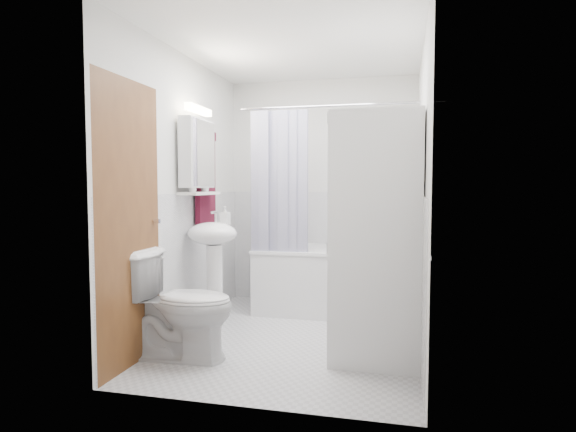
% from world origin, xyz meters
% --- Properties ---
extents(floor, '(2.60, 2.60, 0.00)m').
position_xyz_m(floor, '(0.00, 0.00, 0.00)').
color(floor, silver).
rests_on(floor, ground).
extents(room_walls, '(2.60, 2.60, 2.60)m').
position_xyz_m(room_walls, '(0.00, 0.00, 1.49)').
color(room_walls, silver).
rests_on(room_walls, ground).
extents(wainscot, '(1.98, 2.58, 2.58)m').
position_xyz_m(wainscot, '(0.00, 0.29, 0.60)').
color(wainscot, white).
rests_on(wainscot, ground).
extents(door, '(0.05, 2.00, 2.00)m').
position_xyz_m(door, '(-0.95, -0.55, 1.00)').
color(door, brown).
rests_on(door, ground).
extents(bathtub, '(1.68, 0.80, 0.64)m').
position_xyz_m(bathtub, '(0.27, 0.92, 0.35)').
color(bathtub, silver).
rests_on(bathtub, ground).
extents(tub_spout, '(0.04, 0.12, 0.04)m').
position_xyz_m(tub_spout, '(0.47, 1.25, 0.96)').
color(tub_spout, silver).
rests_on(tub_spout, room_walls).
extents(curtain_rod, '(1.86, 0.02, 0.02)m').
position_xyz_m(curtain_rod, '(0.27, 0.58, 2.00)').
color(curtain_rod, silver).
rests_on(curtain_rod, room_walls).
extents(shower_curtain, '(0.55, 0.02, 1.45)m').
position_xyz_m(shower_curtain, '(-0.29, 0.58, 1.25)').
color(shower_curtain, '#161344').
rests_on(shower_curtain, curtain_rod).
extents(sink, '(0.44, 0.37, 1.04)m').
position_xyz_m(sink, '(-0.75, 0.06, 0.70)').
color(sink, white).
rests_on(sink, ground).
extents(medicine_cabinet, '(0.13, 0.50, 0.71)m').
position_xyz_m(medicine_cabinet, '(-0.90, 0.10, 1.57)').
color(medicine_cabinet, silver).
rests_on(medicine_cabinet, room_walls).
extents(shelf, '(0.18, 0.54, 0.02)m').
position_xyz_m(shelf, '(-0.89, 0.10, 1.20)').
color(shelf, silver).
rests_on(shelf, room_walls).
extents(shower_caddy, '(0.22, 0.06, 0.02)m').
position_xyz_m(shower_caddy, '(0.52, 1.24, 1.15)').
color(shower_caddy, silver).
rests_on(shower_caddy, room_walls).
extents(towel, '(0.07, 0.37, 0.89)m').
position_xyz_m(towel, '(-0.94, 0.35, 1.35)').
color(towel, '#4C1021').
rests_on(towel, room_walls).
extents(washer_dryer, '(0.65, 0.64, 1.78)m').
position_xyz_m(washer_dryer, '(0.68, -0.31, 0.89)').
color(washer_dryer, silver).
rests_on(washer_dryer, ground).
extents(toilet, '(0.82, 0.48, 0.79)m').
position_xyz_m(toilet, '(-0.72, -0.65, 0.39)').
color(toilet, white).
rests_on(toilet, ground).
extents(soap_pump, '(0.08, 0.17, 0.08)m').
position_xyz_m(soap_pump, '(-0.71, 0.25, 0.95)').
color(soap_pump, gray).
rests_on(soap_pump, sink).
extents(shelf_bottle, '(0.07, 0.18, 0.07)m').
position_xyz_m(shelf_bottle, '(-0.89, -0.05, 1.25)').
color(shelf_bottle, gray).
rests_on(shelf_bottle, shelf).
extents(shelf_cup, '(0.10, 0.09, 0.10)m').
position_xyz_m(shelf_cup, '(-0.89, 0.22, 1.26)').
color(shelf_cup, gray).
rests_on(shelf_cup, shelf).
extents(shampoo_a, '(0.13, 0.17, 0.13)m').
position_xyz_m(shampoo_a, '(0.35, 1.24, 1.23)').
color(shampoo_a, gray).
rests_on(shampoo_a, shower_caddy).
extents(shampoo_b, '(0.08, 0.21, 0.08)m').
position_xyz_m(shampoo_b, '(0.47, 1.24, 1.20)').
color(shampoo_b, '#214B86').
rests_on(shampoo_b, shower_caddy).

